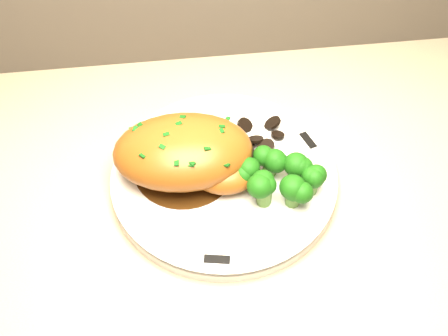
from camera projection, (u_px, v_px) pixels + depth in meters
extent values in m
cube|color=tan|center=(49.00, 268.00, 0.61)|extent=(2.23, 0.74, 0.03)
cube|color=#4C443A|center=(53.00, 29.00, 0.75)|extent=(2.23, 0.02, 0.12)
cylinder|color=silver|center=(224.00, 178.00, 0.65)|extent=(0.28, 0.28, 0.02)
cube|color=black|center=(308.00, 140.00, 0.68)|extent=(0.02, 0.03, 0.00)
cube|color=black|center=(147.00, 133.00, 0.69)|extent=(0.02, 0.03, 0.00)
cube|color=black|center=(217.00, 259.00, 0.58)|extent=(0.03, 0.01, 0.00)
cylinder|color=#341C09|center=(184.00, 168.00, 0.65)|extent=(0.12, 0.12, 0.00)
ellipsoid|color=#955019|center=(183.00, 151.00, 0.63)|extent=(0.16, 0.11, 0.06)
ellipsoid|color=#955019|center=(225.00, 173.00, 0.62)|extent=(0.08, 0.06, 0.03)
cube|color=#0D420E|center=(138.00, 135.00, 0.61)|extent=(0.01, 0.01, 0.00)
cube|color=#0D420E|center=(155.00, 132.00, 0.61)|extent=(0.01, 0.01, 0.00)
cube|color=#0D420E|center=(173.00, 130.00, 0.61)|extent=(0.01, 0.01, 0.00)
cube|color=#0D420E|center=(190.00, 129.00, 0.61)|extent=(0.01, 0.01, 0.00)
cube|color=#0D420E|center=(207.00, 129.00, 0.61)|extent=(0.01, 0.01, 0.00)
cube|color=#0D420E|center=(225.00, 131.00, 0.61)|extent=(0.01, 0.01, 0.00)
cylinder|color=black|center=(269.00, 142.00, 0.68)|extent=(0.02, 0.01, 0.01)
cylinder|color=black|center=(266.00, 135.00, 0.68)|extent=(0.02, 0.02, 0.01)
cylinder|color=black|center=(260.00, 130.00, 0.68)|extent=(0.02, 0.02, 0.01)
cylinder|color=black|center=(251.00, 131.00, 0.69)|extent=(0.02, 0.02, 0.01)
cylinder|color=black|center=(241.00, 130.00, 0.68)|extent=(0.02, 0.02, 0.01)
cylinder|color=black|center=(231.00, 130.00, 0.68)|extent=(0.02, 0.02, 0.01)
cylinder|color=black|center=(223.00, 137.00, 0.68)|extent=(0.03, 0.03, 0.01)
cylinder|color=black|center=(218.00, 140.00, 0.67)|extent=(0.02, 0.02, 0.00)
cylinder|color=black|center=(217.00, 143.00, 0.67)|extent=(0.02, 0.02, 0.01)
cylinder|color=black|center=(219.00, 152.00, 0.67)|extent=(0.03, 0.03, 0.02)
cylinder|color=black|center=(226.00, 154.00, 0.66)|extent=(0.03, 0.03, 0.01)
cylinder|color=black|center=(235.00, 154.00, 0.65)|extent=(0.03, 0.03, 0.01)
cylinder|color=black|center=(246.00, 158.00, 0.66)|extent=(0.02, 0.02, 0.01)
cylinder|color=black|center=(256.00, 154.00, 0.66)|extent=(0.03, 0.03, 0.01)
cylinder|color=black|center=(264.00, 149.00, 0.66)|extent=(0.03, 0.03, 0.02)
cylinder|color=black|center=(268.00, 147.00, 0.67)|extent=(0.03, 0.03, 0.02)
cylinder|color=#527D35|center=(248.00, 175.00, 0.63)|extent=(0.02, 0.02, 0.02)
sphere|color=#0B3808|center=(248.00, 167.00, 0.62)|extent=(0.03, 0.03, 0.03)
cylinder|color=#527D35|center=(270.00, 167.00, 0.64)|extent=(0.02, 0.02, 0.02)
sphere|color=#0B3808|center=(271.00, 159.00, 0.63)|extent=(0.03, 0.03, 0.03)
cylinder|color=#527D35|center=(295.00, 174.00, 0.63)|extent=(0.02, 0.02, 0.02)
sphere|color=#0B3808|center=(297.00, 166.00, 0.62)|extent=(0.03, 0.03, 0.03)
cylinder|color=#527D35|center=(264.00, 197.00, 0.61)|extent=(0.02, 0.02, 0.02)
sphere|color=#0B3808|center=(265.00, 188.00, 0.60)|extent=(0.03, 0.03, 0.03)
cylinder|color=#527D35|center=(293.00, 197.00, 0.61)|extent=(0.02, 0.02, 0.02)
sphere|color=#0B3808|center=(294.00, 189.00, 0.60)|extent=(0.03, 0.03, 0.03)
cylinder|color=#527D35|center=(311.00, 185.00, 0.62)|extent=(0.02, 0.02, 0.02)
sphere|color=#0B3808|center=(312.00, 177.00, 0.61)|extent=(0.03, 0.03, 0.03)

